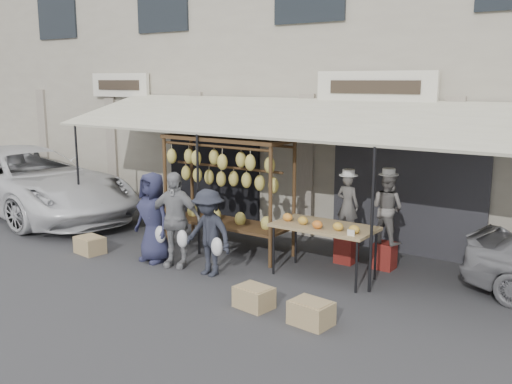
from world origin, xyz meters
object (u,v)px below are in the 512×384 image
(customer_right, at_px, (209,233))
(crate_far, at_px, (90,245))
(crate_near_b, at_px, (311,313))
(van, at_px, (26,164))
(produce_table, at_px, (323,228))
(customer_left, at_px, (153,217))
(vendor_right, at_px, (387,208))
(banana_rack, at_px, (226,172))
(vendor_left, at_px, (348,205))
(crate_near_a, at_px, (254,297))
(customer_mid, at_px, (175,220))

(customer_right, distance_m, crate_far, 2.76)
(crate_near_b, bearing_deg, van, 167.49)
(produce_table, xyz_separation_m, crate_near_b, (0.77, -1.77, -0.70))
(crate_near_b, relative_size, crate_far, 1.02)
(customer_left, bearing_deg, vendor_right, 35.66)
(banana_rack, xyz_separation_m, vendor_left, (2.23, 0.68, -0.50))
(customer_left, xyz_separation_m, crate_near_a, (2.77, -0.75, -0.67))
(banana_rack, relative_size, crate_near_b, 4.76)
(produce_table, height_order, customer_mid, customer_mid)
(vendor_right, height_order, crate_near_a, vendor_right)
(vendor_right, height_order, customer_mid, vendor_right)
(crate_far, bearing_deg, customer_right, 7.34)
(customer_mid, xyz_separation_m, customer_right, (0.80, -0.03, -0.11))
(crate_near_b, bearing_deg, crate_far, 175.23)
(customer_right, relative_size, crate_near_b, 2.73)
(customer_right, bearing_deg, crate_far, -168.07)
(customer_left, relative_size, customer_mid, 0.97)
(vendor_right, distance_m, crate_near_b, 2.95)
(vendor_left, height_order, crate_near_a, vendor_left)
(vendor_right, bearing_deg, customer_right, 53.80)
(vendor_right, height_order, customer_right, vendor_right)
(customer_right, xyz_separation_m, crate_near_a, (1.45, -0.73, -0.59))
(banana_rack, relative_size, vendor_left, 2.24)
(crate_near_b, bearing_deg, produce_table, 113.64)
(vendor_left, bearing_deg, crate_near_b, 109.70)
(produce_table, bearing_deg, crate_near_b, -66.36)
(produce_table, distance_m, customer_mid, 2.64)
(vendor_left, bearing_deg, customer_left, 36.53)
(vendor_right, xyz_separation_m, crate_near_b, (0.09, -2.80, -0.93))
(crate_far, bearing_deg, van, 159.22)
(produce_table, relative_size, customer_left, 1.03)
(vendor_right, height_order, customer_left, vendor_right)
(customer_left, xyz_separation_m, van, (-5.83, 1.33, 0.34))
(produce_table, xyz_separation_m, crate_far, (-4.33, -1.34, -0.71))
(crate_near_a, xyz_separation_m, crate_near_b, (0.98, -0.04, 0.01))
(vendor_left, distance_m, van, 8.80)
(customer_mid, height_order, van, van)
(produce_table, height_order, customer_left, customer_left)
(banana_rack, xyz_separation_m, vendor_right, (2.95, 0.76, -0.47))
(crate_near_a, relative_size, crate_near_b, 0.96)
(vendor_right, bearing_deg, customer_left, 41.65)
(banana_rack, relative_size, van, 0.47)
(vendor_left, xyz_separation_m, vendor_right, (0.71, 0.08, 0.03))
(vendor_left, relative_size, customer_mid, 0.68)
(crate_near_b, relative_size, van, 0.10)
(vendor_left, distance_m, crate_near_b, 2.98)
(crate_near_b, height_order, crate_far, crate_near_b)
(crate_near_b, xyz_separation_m, crate_far, (-5.10, 0.43, -0.00))
(customer_right, bearing_deg, customer_mid, -177.57)
(customer_left, bearing_deg, crate_near_a, -8.32)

